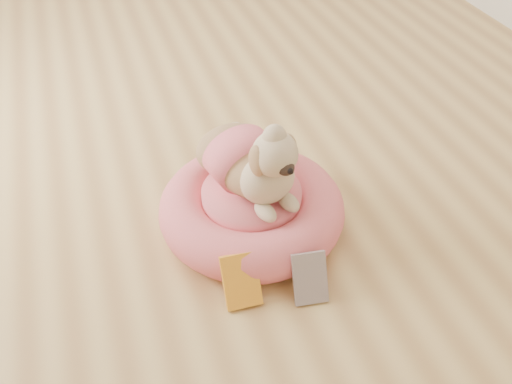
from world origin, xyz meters
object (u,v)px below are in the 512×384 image
object	(u,v)px
dog	(252,149)
book_white	(310,278)
pet_bed	(252,209)
book_yellow	(241,280)

from	to	relation	value
dog	book_white	size ratio (longest dim) A/B	2.74
pet_bed	book_yellow	bearing A→B (deg)	-113.73
pet_bed	dog	xyz separation A→B (m)	(0.01, 0.01, 0.26)
book_yellow	book_white	size ratio (longest dim) A/B	1.04
dog	book_yellow	xyz separation A→B (m)	(-0.15, -0.32, -0.26)
dog	book_white	bearing A→B (deg)	-93.49
pet_bed	book_white	bearing A→B (deg)	-78.22
pet_bed	book_white	xyz separation A→B (m)	(0.08, -0.37, -0.01)
pet_bed	book_yellow	distance (m)	0.34
pet_bed	dog	size ratio (longest dim) A/B	1.45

